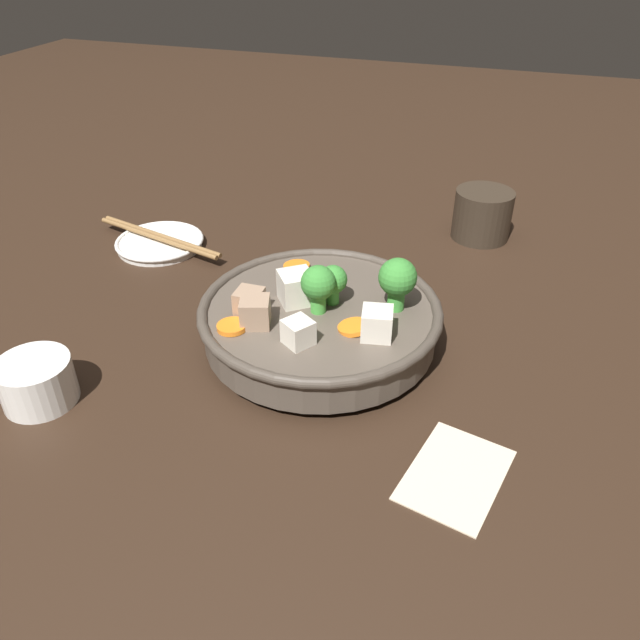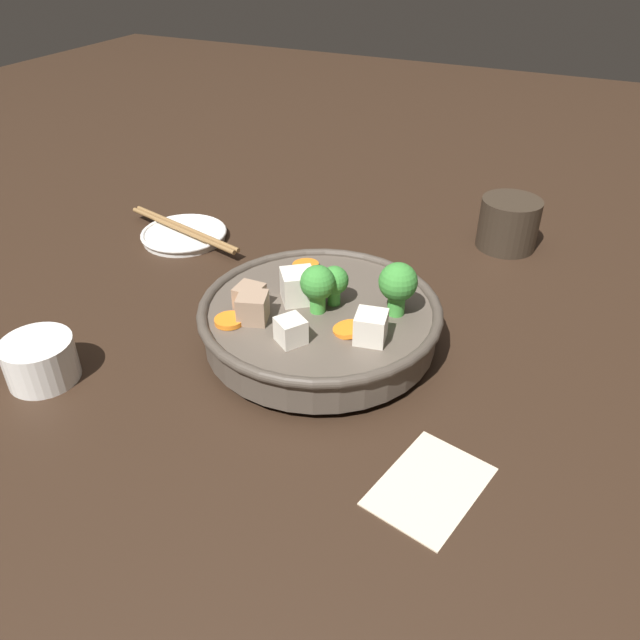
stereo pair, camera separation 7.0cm
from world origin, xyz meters
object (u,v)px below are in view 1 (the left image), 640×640
Objects in this scene: stirfry_bowl at (321,318)px; chopsticks_pair at (159,237)px; side_saucer at (160,243)px; tea_cup at (37,381)px; dark_mug at (482,214)px.

stirfry_bowl is 1.21× the size of chopsticks_pair.
tea_cup is (-0.34, -0.06, 0.02)m from side_saucer.
stirfry_bowl reaches higher than side_saucer.
chopsticks_pair is at bearing 62.85° from stirfry_bowl.
side_saucer is 0.57× the size of chopsticks_pair.
side_saucer is at bearing 10.44° from tea_cup.
dark_mug is (0.34, -0.14, -0.00)m from stirfry_bowl.
chopsticks_pair is (0.34, 0.06, -0.01)m from tea_cup.
side_saucer is at bearing 0.00° from chopsticks_pair.
side_saucer is 1.73× the size of tea_cup.
chopsticks_pair reaches higher than side_saucer.
chopsticks_pair is (0.00, 0.00, 0.01)m from side_saucer.
stirfry_bowl is 0.34m from side_saucer.
dark_mug is at bearing -67.14° from chopsticks_pair.
stirfry_bowl is 0.30m from tea_cup.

